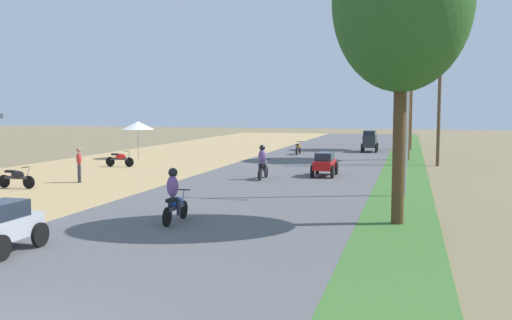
% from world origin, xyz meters
% --- Properties ---
extents(parked_motorbike_second, '(1.80, 0.54, 0.94)m').
position_xyz_m(parked_motorbike_second, '(-10.25, 14.39, 0.55)').
color(parked_motorbike_second, black).
rests_on(parked_motorbike_second, dirt_shoulder).
extents(parked_motorbike_third, '(1.80, 0.54, 0.94)m').
position_xyz_m(parked_motorbike_third, '(-10.41, 23.68, 0.55)').
color(parked_motorbike_third, black).
rests_on(parked_motorbike_third, dirt_shoulder).
extents(vendor_umbrella, '(2.20, 2.20, 2.52)m').
position_xyz_m(vendor_umbrella, '(-11.90, 28.97, 2.31)').
color(vendor_umbrella, '#99999E').
rests_on(vendor_umbrella, dirt_shoulder).
extents(pedestrian_on_shoulder, '(0.41, 0.43, 1.62)m').
position_xyz_m(pedestrian_on_shoulder, '(-8.75, 16.81, 0.96)').
color(pedestrian_on_shoulder, '#33333D').
rests_on(pedestrian_on_shoulder, dirt_shoulder).
extents(median_tree_nearest, '(4.04, 4.04, 9.15)m').
position_xyz_m(median_tree_nearest, '(5.67, 10.99, 6.55)').
color(median_tree_nearest, '#4C351E').
rests_on(median_tree_nearest, median_strip).
extents(median_tree_second, '(4.65, 4.65, 10.31)m').
position_xyz_m(median_tree_second, '(5.80, 32.59, 7.95)').
color(median_tree_second, '#4C351E').
rests_on(median_tree_second, median_strip).
extents(median_tree_third, '(3.59, 3.59, 9.63)m').
position_xyz_m(median_tree_third, '(5.93, 42.18, 7.70)').
color(median_tree_third, '#4C351E').
rests_on(median_tree_third, median_strip).
extents(streetlamp_near, '(3.16, 0.20, 8.08)m').
position_xyz_m(streetlamp_near, '(5.80, 16.60, 4.70)').
color(streetlamp_near, gray).
rests_on(streetlamp_near, median_strip).
extents(streetlamp_mid, '(3.16, 0.20, 7.11)m').
position_xyz_m(streetlamp_mid, '(5.80, 29.64, 4.20)').
color(streetlamp_mid, gray).
rests_on(streetlamp_mid, median_strip).
extents(streetlamp_far, '(3.16, 0.20, 7.72)m').
position_xyz_m(streetlamp_far, '(5.80, 39.67, 4.51)').
color(streetlamp_far, gray).
rests_on(streetlamp_far, median_strip).
extents(streetlamp_farthest, '(3.16, 0.20, 7.95)m').
position_xyz_m(streetlamp_farthest, '(5.80, 49.68, 4.63)').
color(streetlamp_farthest, gray).
rests_on(streetlamp_farthest, median_strip).
extents(utility_pole_near, '(1.80, 0.20, 9.55)m').
position_xyz_m(utility_pole_near, '(7.61, 29.61, 4.97)').
color(utility_pole_near, brown).
rests_on(utility_pole_near, ground).
extents(car_hatchback_silver, '(1.04, 2.00, 1.23)m').
position_xyz_m(car_hatchback_silver, '(-3.24, 4.92, 0.75)').
color(car_hatchback_silver, '#B7BCC1').
rests_on(car_hatchback_silver, road_strip).
extents(car_sedan_red, '(1.10, 2.26, 1.19)m').
position_xyz_m(car_sedan_red, '(1.86, 22.09, 0.74)').
color(car_sedan_red, red).
rests_on(car_sedan_red, road_strip).
extents(car_van_charcoal, '(1.19, 2.41, 1.67)m').
position_xyz_m(car_van_charcoal, '(2.95, 38.76, 1.02)').
color(car_van_charcoal, '#282D33').
rests_on(car_van_charcoal, road_strip).
extents(motorbike_ahead_second, '(0.54, 1.80, 1.66)m').
position_xyz_m(motorbike_ahead_second, '(-0.74, 9.24, 0.86)').
color(motorbike_ahead_second, black).
rests_on(motorbike_ahead_second, road_strip).
extents(motorbike_ahead_third, '(0.54, 1.80, 1.66)m').
position_xyz_m(motorbike_ahead_third, '(-0.82, 20.04, 0.86)').
color(motorbike_ahead_third, black).
rests_on(motorbike_ahead_third, road_strip).
extents(motorbike_ahead_fourth, '(0.54, 1.80, 0.94)m').
position_xyz_m(motorbike_ahead_fourth, '(-1.96, 34.92, 0.57)').
color(motorbike_ahead_fourth, black).
rests_on(motorbike_ahead_fourth, road_strip).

